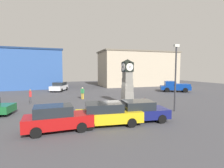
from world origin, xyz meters
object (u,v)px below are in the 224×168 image
(bollard_near_tower, at_px, (145,102))
(pedestrian_near_bench, at_px, (82,92))
(bollard_mid_row, at_px, (145,103))
(car_near_tower, at_px, (107,114))
(clock_tower, at_px, (127,83))
(bollard_far_row, at_px, (145,106))
(pickup_truck, at_px, (175,86))
(pedestrian_by_cars, at_px, (30,96))
(car_far_lot, at_px, (59,87))
(car_by_building, at_px, (140,111))
(street_lamp_near_road, at_px, (176,73))
(bollard_end_row, at_px, (144,109))
(car_navy_sedan, at_px, (57,118))

(bollard_near_tower, distance_m, pedestrian_near_bench, 8.45)
(bollard_mid_row, xyz_separation_m, car_near_tower, (-5.37, -3.43, 0.25))
(clock_tower, distance_m, bollard_far_row, 3.79)
(bollard_far_row, distance_m, pedestrian_near_bench, 9.67)
(pickup_truck, xyz_separation_m, pedestrian_by_cars, (-22.69, -2.36, 0.02))
(bollard_mid_row, bearing_deg, bollard_far_row, -124.07)
(car_near_tower, height_order, car_far_lot, car_far_lot)
(pickup_truck, bearing_deg, bollard_far_row, -140.96)
(car_by_building, relative_size, pickup_truck, 0.80)
(bollard_near_tower, relative_size, street_lamp_near_road, 0.13)
(bollard_near_tower, xyz_separation_m, bollard_end_row, (-2.25, -3.38, 0.14))
(car_by_building, relative_size, street_lamp_near_road, 0.68)
(pickup_truck, xyz_separation_m, pedestrian_near_bench, (-16.54, -1.40, -0.04))
(pedestrian_by_cars, bearing_deg, car_navy_sedan, -78.34)
(bollard_end_row, relative_size, car_navy_sedan, 0.26)
(car_far_lot, xyz_separation_m, pickup_truck, (18.56, -8.56, 0.12))
(pickup_truck, relative_size, street_lamp_near_road, 0.85)
(bollard_mid_row, height_order, bollard_far_row, bollard_far_row)
(car_far_lot, bearing_deg, pedestrian_by_cars, -110.71)
(car_near_tower, distance_m, car_far_lot, 21.14)
(bollard_far_row, xyz_separation_m, car_navy_sedan, (-7.98, -2.26, 0.27))
(clock_tower, relative_size, car_navy_sedan, 1.17)
(bollard_near_tower, bearing_deg, pickup_truck, 35.30)
(car_near_tower, distance_m, street_lamp_near_road, 7.82)
(bollard_end_row, bearing_deg, pedestrian_near_bench, 107.14)
(bollard_far_row, distance_m, car_far_lot, 19.72)
(clock_tower, xyz_separation_m, car_far_lot, (-5.76, 15.51, -1.63))
(bollard_end_row, relative_size, pedestrian_near_bench, 0.71)
(car_far_lot, bearing_deg, pedestrian_near_bench, -78.54)
(bollard_end_row, distance_m, car_near_tower, 3.95)
(car_by_building, xyz_separation_m, pedestrian_near_bench, (-1.95, 11.23, 0.10))
(bollard_end_row, height_order, pickup_truck, pickup_truck)
(pedestrian_near_bench, relative_size, pedestrian_by_cars, 0.94)
(bollard_far_row, height_order, car_far_lot, car_far_lot)
(pickup_truck, bearing_deg, bollard_near_tower, -144.70)
(clock_tower, height_order, bollard_near_tower, clock_tower)
(bollard_mid_row, height_order, bollard_end_row, bollard_end_row)
(car_navy_sedan, distance_m, street_lamp_near_road, 10.99)
(car_by_building, bearing_deg, pedestrian_by_cars, 128.28)
(bollard_end_row, relative_size, car_by_building, 0.26)
(bollard_mid_row, height_order, pedestrian_near_bench, pedestrian_near_bench)
(bollard_far_row, xyz_separation_m, car_by_building, (-1.97, -2.39, 0.23))
(bollard_mid_row, xyz_separation_m, pedestrian_near_bench, (-4.68, 7.72, 0.34))
(clock_tower, height_order, car_by_building, clock_tower)
(clock_tower, bearing_deg, pickup_truck, 28.48)
(pickup_truck, bearing_deg, car_navy_sedan, -148.75)
(bollard_far_row, distance_m, bollard_end_row, 1.39)
(bollard_end_row, xyz_separation_m, car_by_building, (-1.11, -1.30, 0.23))
(pedestrian_near_bench, bearing_deg, car_near_tower, -93.55)
(car_by_building, xyz_separation_m, pedestrian_by_cars, (-8.10, 10.27, 0.16))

